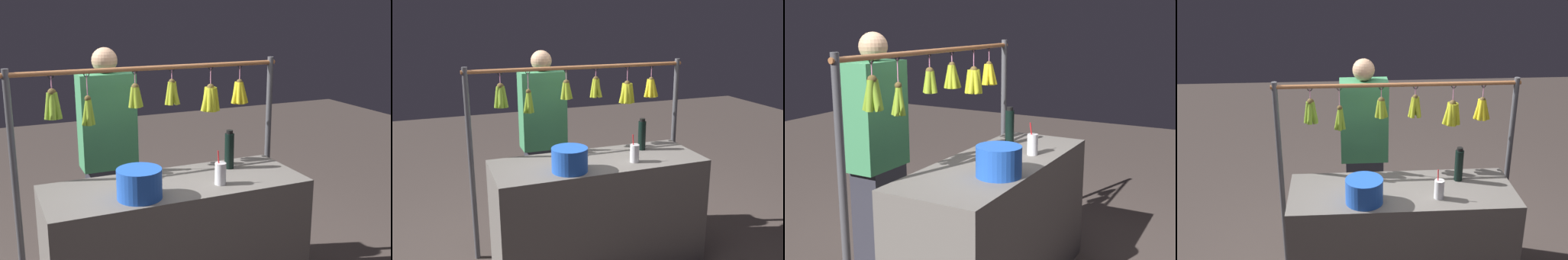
{
  "view_description": "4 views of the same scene",
  "coord_description": "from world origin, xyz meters",
  "views": [
    {
      "loc": [
        1.09,
        2.79,
        1.99
      ],
      "look_at": [
        -0.14,
        0.0,
        1.23
      ],
      "focal_mm": 45.84,
      "sensor_mm": 36.0,
      "label": 1
    },
    {
      "loc": [
        1.21,
        3.0,
        2.01
      ],
      "look_at": [
        0.09,
        0.0,
        1.16
      ],
      "focal_mm": 39.88,
      "sensor_mm": 36.0,
      "label": 2
    },
    {
      "loc": [
        2.77,
        1.41,
        1.78
      ],
      "look_at": [
        0.22,
        0.0,
        1.15
      ],
      "focal_mm": 46.66,
      "sensor_mm": 36.0,
      "label": 3
    },
    {
      "loc": [
        0.44,
        3.24,
        2.69
      ],
      "look_at": [
        0.22,
        0.0,
        1.39
      ],
      "focal_mm": 45.98,
      "sensor_mm": 36.0,
      "label": 4
    }
  ],
  "objects": [
    {
      "name": "blue_bucket",
      "position": [
        0.29,
        0.16,
        0.99
      ],
      "size": [
        0.27,
        0.27,
        0.18
      ],
      "primitive_type": "cylinder",
      "color": "blue",
      "rests_on": "market_counter"
    },
    {
      "name": "water_bottle",
      "position": [
        -0.45,
        -0.13,
        1.03
      ],
      "size": [
        0.06,
        0.06,
        0.27
      ],
      "color": "black",
      "rests_on": "market_counter"
    },
    {
      "name": "drink_cup",
      "position": [
        -0.25,
        0.14,
        0.97
      ],
      "size": [
        0.07,
        0.07,
        0.22
      ],
      "color": "silver",
      "rests_on": "market_counter"
    },
    {
      "name": "display_rack",
      "position": [
        -0.03,
        -0.42,
        1.19
      ],
      "size": [
        1.93,
        0.14,
        1.63
      ],
      "color": "#4C4C51",
      "rests_on": "ground"
    },
    {
      "name": "vendor_person",
      "position": [
        0.24,
        -0.77,
        0.84
      ],
      "size": [
        0.41,
        0.22,
        1.71
      ],
      "color": "#2D2D38",
      "rests_on": "ground"
    },
    {
      "name": "market_counter",
      "position": [
        0.0,
        0.0,
        0.45
      ],
      "size": [
        1.67,
        0.62,
        0.9
      ],
      "primitive_type": "cube",
      "color": "#66605B",
      "rests_on": "ground"
    }
  ]
}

